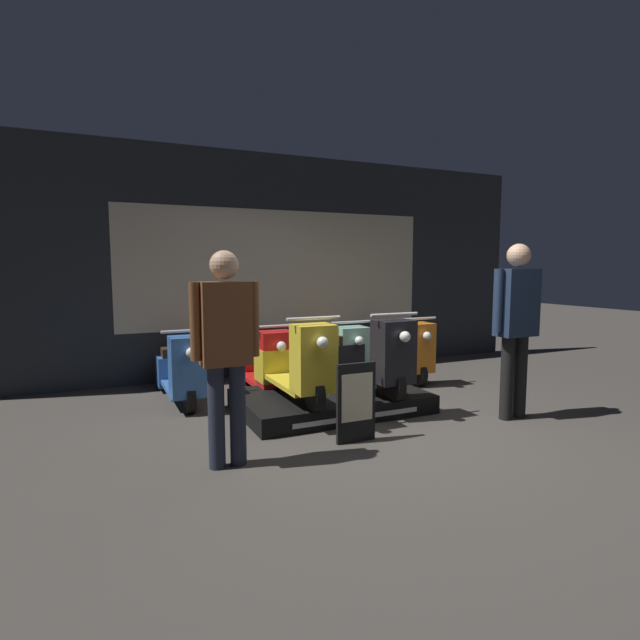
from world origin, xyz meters
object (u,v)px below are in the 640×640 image
(scooter_backrow_0, at_px, (181,371))
(person_right_browsing, at_px, (516,316))
(person_left_browsing, at_px, (226,343))
(scooter_backrow_2, at_px, (333,358))
(scooter_backrow_3, at_px, (396,353))
(scooter_backrow_1, at_px, (262,364))
(price_sign_board, at_px, (356,402))
(scooter_display_right, at_px, (368,358))
(scooter_display_left, at_px, (294,364))

(scooter_backrow_0, distance_m, person_right_browsing, 3.78)
(person_left_browsing, bearing_deg, scooter_backrow_2, 47.18)
(scooter_backrow_3, bearing_deg, scooter_backrow_1, 180.00)
(scooter_backrow_1, bearing_deg, scooter_backrow_0, 180.00)
(price_sign_board, bearing_deg, scooter_backrow_1, 95.96)
(scooter_backrow_0, distance_m, price_sign_board, 2.40)
(person_left_browsing, relative_size, price_sign_board, 2.35)
(scooter_backrow_1, relative_size, price_sign_board, 2.16)
(scooter_backrow_0, distance_m, scooter_backrow_3, 2.99)
(scooter_backrow_3, bearing_deg, person_right_browsing, -88.39)
(scooter_display_right, distance_m, price_sign_board, 1.21)
(scooter_backrow_3, bearing_deg, scooter_display_left, -151.18)
(scooter_display_left, relative_size, scooter_display_right, 1.00)
(person_right_browsing, height_order, price_sign_board, person_right_browsing)
(scooter_display_left, distance_m, scooter_display_right, 0.90)
(scooter_backrow_0, height_order, price_sign_board, scooter_backrow_0)
(scooter_backrow_0, xyz_separation_m, person_right_browsing, (3.05, -2.13, 0.72))
(person_left_browsing, height_order, person_right_browsing, person_right_browsing)
(scooter_backrow_0, bearing_deg, scooter_backrow_2, 0.00)
(scooter_backrow_0, distance_m, scooter_backrow_1, 1.00)
(scooter_backrow_1, xyz_separation_m, price_sign_board, (0.22, -2.07, 0.01))
(scooter_backrow_0, relative_size, price_sign_board, 2.16)
(person_right_browsing, distance_m, price_sign_board, 1.97)
(scooter_backrow_2, height_order, price_sign_board, scooter_backrow_2)
(scooter_backrow_2, bearing_deg, scooter_backrow_3, 0.00)
(scooter_display_right, height_order, scooter_backrow_0, scooter_display_right)
(scooter_backrow_0, bearing_deg, scooter_backrow_3, 0.00)
(scooter_display_right, distance_m, scooter_backrow_0, 2.20)
(scooter_display_right, distance_m, person_left_browsing, 2.19)
(scooter_backrow_1, distance_m, person_left_browsing, 2.42)
(person_left_browsing, distance_m, person_right_browsing, 3.03)
(scooter_backrow_0, relative_size, scooter_backrow_3, 1.00)
(scooter_backrow_1, height_order, person_left_browsing, person_left_browsing)
(scooter_display_right, distance_m, scooter_backrow_3, 1.56)
(scooter_backrow_2, distance_m, scooter_backrow_3, 1.00)
(person_left_browsing, xyz_separation_m, price_sign_board, (1.19, 0.06, -0.63))
(scooter_display_right, height_order, scooter_backrow_2, scooter_display_right)
(scooter_display_right, height_order, person_right_browsing, person_right_browsing)
(scooter_display_right, height_order, scooter_backrow_1, scooter_display_right)
(scooter_backrow_0, height_order, scooter_backrow_1, same)
(scooter_backrow_0, xyz_separation_m, scooter_backrow_1, (1.00, 0.00, 0.00))
(price_sign_board, bearing_deg, scooter_backrow_2, 69.36)
(scooter_display_right, bearing_deg, scooter_backrow_1, 129.47)
(scooter_display_right, bearing_deg, person_right_browsing, -41.91)
(price_sign_board, bearing_deg, person_right_browsing, -1.78)
(person_left_browsing, bearing_deg, scooter_backrow_1, 65.36)
(person_right_browsing, xyz_separation_m, price_sign_board, (-1.84, 0.06, -0.71))
(scooter_display_left, relative_size, scooter_backrow_1, 1.00)
(scooter_display_right, xyz_separation_m, person_left_browsing, (-1.88, -1.03, 0.44))
(scooter_backrow_0, height_order, person_left_browsing, person_left_browsing)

